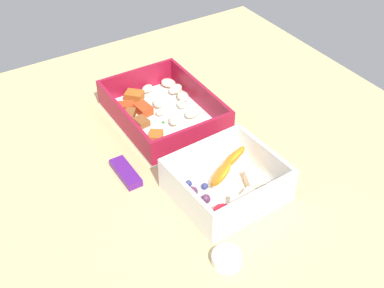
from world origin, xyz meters
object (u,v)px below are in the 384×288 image
pasta_container (162,111)px  candy_bar (126,173)px  fruit_bowl (227,183)px  paper_cup_liner (227,259)px

pasta_container → candy_bar: bearing=130.2°
fruit_bowl → candy_bar: size_ratio=2.24×
fruit_bowl → paper_cup_liner: size_ratio=3.94×
fruit_bowl → pasta_container: bearing=-3.0°
candy_bar → paper_cup_liner: bearing=-170.4°
paper_cup_liner → pasta_container: bearing=-14.8°
candy_bar → paper_cup_liner: (-21.99, -3.73, 0.11)cm
pasta_container → fruit_bowl: 21.72cm
fruit_bowl → paper_cup_liner: bearing=144.9°
fruit_bowl → candy_bar: 16.05cm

